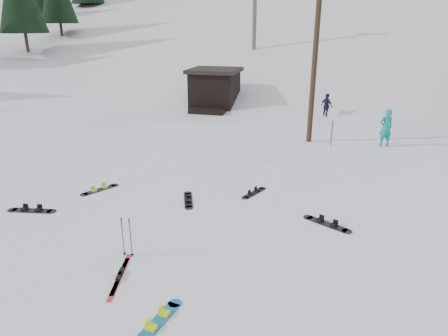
# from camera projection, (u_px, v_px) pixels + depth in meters

# --- Properties ---
(ground) EXTENTS (200.00, 200.00, 0.00)m
(ground) POSITION_uv_depth(u_px,v_px,m) (166.00, 318.00, 8.15)
(ground) COLOR white
(ground) RESTS_ON ground
(ski_slope) EXTENTS (60.00, 85.24, 65.97)m
(ski_slope) POSITION_uv_depth(u_px,v_px,m) (307.00, 144.00, 62.22)
(ski_slope) COLOR white
(ski_slope) RESTS_ON ground
(ridge_left) EXTENTS (47.54, 95.03, 58.38)m
(ridge_left) POSITION_uv_depth(u_px,v_px,m) (77.00, 133.00, 64.18)
(ridge_left) COLOR white
(ridge_left) RESTS_ON ground
(treeline_left) EXTENTS (20.00, 64.00, 10.00)m
(treeline_left) POSITION_uv_depth(u_px,v_px,m) (44.00, 69.00, 52.68)
(treeline_left) COLOR black
(treeline_left) RESTS_ON ground
(treeline_crest) EXTENTS (50.00, 6.00, 10.00)m
(treeline_crest) POSITION_uv_depth(u_px,v_px,m) (320.00, 51.00, 86.29)
(treeline_crest) COLOR black
(treeline_crest) RESTS_ON ski_slope
(utility_pole) EXTENTS (2.00, 0.26, 9.00)m
(utility_pole) POSITION_uv_depth(u_px,v_px,m) (316.00, 46.00, 18.79)
(utility_pole) COLOR #3A2819
(utility_pole) RESTS_ON ground
(trail_sign) EXTENTS (0.50, 0.09, 1.85)m
(trail_sign) POSITION_uv_depth(u_px,v_px,m) (333.00, 120.00, 19.31)
(trail_sign) COLOR #595B60
(trail_sign) RESTS_ON ground
(lift_hut) EXTENTS (3.40, 4.10, 2.75)m
(lift_hut) POSITION_uv_depth(u_px,v_px,m) (215.00, 89.00, 27.92)
(lift_hut) COLOR black
(lift_hut) RESTS_ON ground
(hero_snowboard) EXTENTS (0.53, 1.52, 0.11)m
(hero_snowboard) POSITION_uv_depth(u_px,v_px,m) (158.00, 321.00, 8.03)
(hero_snowboard) COLOR #1B71B0
(hero_snowboard) RESTS_ON ground
(hero_skis) EXTENTS (0.55, 1.84, 0.10)m
(hero_skis) POSITION_uv_depth(u_px,v_px,m) (120.00, 275.00, 9.50)
(hero_skis) COLOR red
(hero_skis) RESTS_ON ground
(ski_poles) EXTENTS (0.30, 0.08, 1.09)m
(ski_poles) POSITION_uv_depth(u_px,v_px,m) (127.00, 237.00, 10.17)
(ski_poles) COLOR black
(ski_poles) RESTS_ON ground
(board_scatter_a) EXTENTS (1.59, 0.53, 0.11)m
(board_scatter_a) POSITION_uv_depth(u_px,v_px,m) (32.00, 210.00, 12.81)
(board_scatter_a) COLOR black
(board_scatter_a) RESTS_ON ground
(board_scatter_b) EXTENTS (0.72, 1.40, 0.10)m
(board_scatter_b) POSITION_uv_depth(u_px,v_px,m) (188.00, 200.00, 13.58)
(board_scatter_b) COLOR black
(board_scatter_b) RESTS_ON ground
(board_scatter_c) EXTENTS (0.88, 1.33, 0.10)m
(board_scatter_c) POSITION_uv_depth(u_px,v_px,m) (100.00, 189.00, 14.42)
(board_scatter_c) COLOR black
(board_scatter_c) RESTS_ON ground
(board_scatter_d) EXTENTS (1.44, 0.91, 0.11)m
(board_scatter_d) POSITION_uv_depth(u_px,v_px,m) (327.00, 224.00, 11.96)
(board_scatter_d) COLOR black
(board_scatter_d) RESTS_ON ground
(board_scatter_f) EXTENTS (0.69, 1.25, 0.09)m
(board_scatter_f) POSITION_uv_depth(u_px,v_px,m) (254.00, 193.00, 14.15)
(board_scatter_f) COLOR black
(board_scatter_f) RESTS_ON ground
(skier_teal) EXTENTS (0.79, 0.67, 1.84)m
(skier_teal) POSITION_uv_depth(u_px,v_px,m) (386.00, 128.00, 19.30)
(skier_teal) COLOR #0E908F
(skier_teal) RESTS_ON ground
(skier_navy) EXTENTS (0.94, 0.90, 1.57)m
(skier_navy) POSITION_uv_depth(u_px,v_px,m) (327.00, 106.00, 25.08)
(skier_navy) COLOR #171639
(skier_navy) RESTS_ON ground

